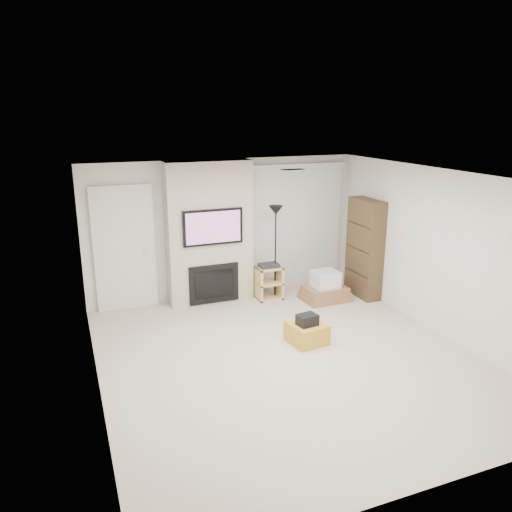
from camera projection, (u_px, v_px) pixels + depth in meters
name	position (u px, v px, depth m)	size (l,w,h in m)	color
floor	(288.00, 358.00, 6.93)	(5.00, 5.50, 0.00)	beige
ceiling	(291.00, 177.00, 6.24)	(5.00, 5.50, 0.00)	white
wall_back	(225.00, 229.00, 9.04)	(5.00, 2.50, 0.00)	silver
wall_front	(430.00, 368.00, 4.13)	(5.00, 2.50, 0.00)	silver
wall_left	(91.00, 297.00, 5.71)	(5.50, 2.50, 0.00)	silver
wall_right	(440.00, 253.00, 7.46)	(5.50, 2.50, 0.00)	silver
hvac_vent	(292.00, 170.00, 7.09)	(0.35, 0.18, 0.01)	silver
ottoman	(307.00, 333.00, 7.36)	(0.50, 0.50, 0.30)	gold
black_bag	(307.00, 320.00, 7.25)	(0.28, 0.22, 0.16)	black
fireplace_wall	(210.00, 234.00, 8.74)	(1.50, 0.47, 2.50)	#BAAD96
entry_door	(124.00, 249.00, 8.43)	(1.02, 0.11, 2.14)	silver
vertical_blinds	(296.00, 222.00, 9.48)	(1.98, 0.10, 2.37)	silver
floor_lamp	(276.00, 226.00, 8.85)	(0.25, 0.25, 1.70)	black
av_stand	(269.00, 280.00, 9.05)	(0.45, 0.38, 0.66)	#DABD77
box_stack	(325.00, 289.00, 9.02)	(0.84, 0.65, 0.54)	#8F633F
bookshelf	(365.00, 248.00, 9.06)	(0.30, 0.80, 1.80)	#3A2A19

